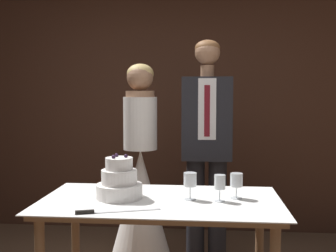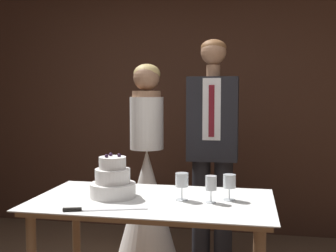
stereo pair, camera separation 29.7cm
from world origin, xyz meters
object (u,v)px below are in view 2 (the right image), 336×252
at_px(groom, 213,143).
at_px(wine_glass_near, 211,184).
at_px(cake_knife, 89,209).
at_px(cake_table, 153,214).
at_px(tiered_cake, 113,181).
at_px(wine_glass_middle, 182,181).
at_px(bride, 147,190).
at_px(wine_glass_far, 229,182).

bearing_deg(groom, wine_glass_near, -85.57).
xyz_separation_m(cake_knife, groom, (0.56, 1.28, 0.23)).
relative_size(cake_table, tiered_cake, 5.11).
bearing_deg(wine_glass_middle, groom, 84.14).
xyz_separation_m(wine_glass_near, groom, (-0.08, 0.99, 0.13)).
bearing_deg(cake_knife, bride, 72.05).
relative_size(wine_glass_far, bride, 0.09).
distance_m(cake_table, cake_knife, 0.43).
distance_m(bride, groom, 0.69).
height_order(cake_table, wine_glass_middle, wine_glass_middle).
bearing_deg(wine_glass_near, wine_glass_far, 37.67).
bearing_deg(tiered_cake, wine_glass_middle, -0.05).
bearing_deg(cake_knife, cake_table, 30.51).
bearing_deg(tiered_cake, cake_table, -1.74).
distance_m(wine_glass_middle, wine_glass_far, 0.28).
height_order(tiered_cake, bride, bride).
height_order(wine_glass_far, groom, groom).
bearing_deg(cake_table, cake_knife, -131.77).
distance_m(cake_knife, wine_glass_far, 0.83).
relative_size(tiered_cake, wine_glass_far, 1.82).
bearing_deg(cake_knife, wine_glass_far, 9.47).
bearing_deg(wine_glass_far, tiered_cake, -175.50).
bearing_deg(bride, cake_table, -74.16).
bearing_deg(tiered_cake, wine_glass_near, -2.21).
bearing_deg(cake_knife, groom, 48.87).
bearing_deg(wine_glass_far, cake_table, -172.05).
height_order(tiered_cake, cake_knife, tiered_cake).
height_order(bride, groom, groom).
bearing_deg(wine_glass_near, cake_table, 177.45).
xyz_separation_m(cake_knife, wine_glass_near, (0.63, 0.30, 0.10)).
xyz_separation_m(cake_table, wine_glass_middle, (0.18, 0.01, 0.21)).
relative_size(bride, groom, 0.90).
bearing_deg(wine_glass_middle, cake_table, -177.63).
height_order(cake_table, wine_glass_near, wine_glass_near).
bearing_deg(wine_glass_near, wine_glass_middle, 172.53).
bearing_deg(tiered_cake, groom, 61.22).
relative_size(tiered_cake, groom, 0.15).
height_order(wine_glass_middle, wine_glass_far, wine_glass_middle).
relative_size(wine_glass_middle, wine_glass_far, 1.06).
relative_size(tiered_cake, wine_glass_near, 1.78).
height_order(cake_knife, wine_glass_middle, wine_glass_middle).
bearing_deg(tiered_cake, cake_knife, -94.81).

